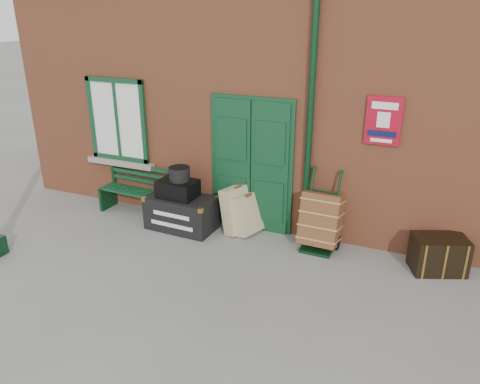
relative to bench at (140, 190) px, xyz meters
The scene contains 10 objects.
ground 2.74m from the bench, 27.39° to the right, with size 80.00×80.00×0.00m, color gray.
station_building 3.70m from the bench, 43.24° to the left, with size 10.30×4.30×4.36m.
bench is the anchor object (origin of this frame).
houdini_trunk 1.06m from the bench, 14.58° to the right, with size 1.15×0.63×0.57m, color black.
strongbox 1.03m from the bench, 15.30° to the right, with size 0.63×0.46×0.29m, color black.
hatbox 1.15m from the bench, 13.23° to the right, with size 0.34×0.34×0.23m, color black.
suitcase_back 1.93m from the bench, ahead, with size 0.22×0.55×0.77m, color tan.
suitcase_front 2.11m from the bench, ahead, with size 0.20×0.50×0.66m, color tan.
porter_trolley 3.36m from the bench, ahead, with size 0.61×0.66×1.23m.
dark_trunk 5.10m from the bench, ahead, with size 0.73×0.48×0.53m, color black.
Camera 1 is at (2.37, -5.32, 3.58)m, focal length 35.00 mm.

